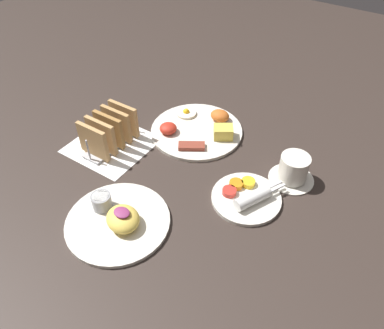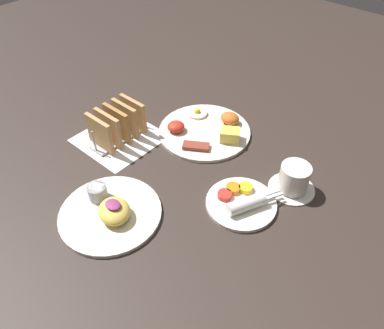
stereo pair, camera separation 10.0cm
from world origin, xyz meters
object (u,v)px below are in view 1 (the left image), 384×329
object	(u,v)px
plate_condiments	(247,197)
plate_foreground	(117,218)
toast_rack	(109,131)
plate_breakfast	(198,129)
coffee_cup	(293,170)

from	to	relation	value
plate_condiments	plate_foreground	size ratio (longest dim) A/B	0.71
plate_condiments	toast_rack	distance (m)	0.43
plate_condiments	toast_rack	bearing A→B (deg)	-176.68
plate_breakfast	toast_rack	distance (m)	0.27
plate_foreground	plate_breakfast	bearing A→B (deg)	94.10
plate_foreground	coffee_cup	bearing A→B (deg)	51.42
plate_condiments	plate_breakfast	bearing A→B (deg)	146.27
coffee_cup	plate_foreground	bearing A→B (deg)	-128.58
plate_foreground	coffee_cup	distance (m)	0.46
plate_breakfast	toast_rack	bearing A→B (deg)	-132.80
plate_condiments	toast_rack	size ratio (longest dim) A/B	0.98
plate_condiments	toast_rack	world-z (taller)	toast_rack
plate_condiments	plate_foreground	distance (m)	0.32
plate_condiments	plate_foreground	xyz separation A→B (m)	(-0.22, -0.23, 0.00)
plate_breakfast	plate_condiments	distance (m)	0.30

